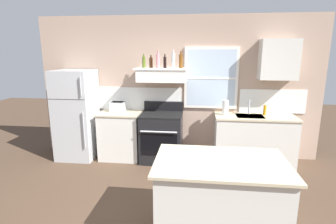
{
  "coord_description": "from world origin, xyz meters",
  "views": [
    {
      "loc": [
        0.43,
        -2.84,
        2.03
      ],
      "look_at": [
        -0.05,
        1.2,
        1.1
      ],
      "focal_mm": 28.17,
      "sensor_mm": 36.0,
      "label": 1
    }
  ],
  "objects_px": {
    "bottle_brown_stout": "(151,62)",
    "bottle_amber_wine": "(181,61)",
    "paper_towel_roll": "(225,108)",
    "refrigerator": "(76,115)",
    "bottle_olive_oil_square": "(144,62)",
    "bottle_balsamic_dark": "(165,62)",
    "bottle_rose_pink": "(158,61)",
    "bottle_clear_tall": "(173,60)",
    "toaster": "(118,107)",
    "stove_range": "(162,137)",
    "dish_soap_bottle": "(265,110)",
    "kitchen_island": "(219,200)"
  },
  "relations": [
    {
      "from": "bottle_olive_oil_square",
      "to": "bottle_brown_stout",
      "type": "distance_m",
      "value": 0.13
    },
    {
      "from": "stove_range",
      "to": "bottle_brown_stout",
      "type": "xyz_separation_m",
      "value": [
        -0.21,
        0.12,
        1.38
      ]
    },
    {
      "from": "bottle_rose_pink",
      "to": "dish_soap_bottle",
      "type": "xyz_separation_m",
      "value": [
        1.95,
        0.08,
        -0.87
      ]
    },
    {
      "from": "bottle_balsamic_dark",
      "to": "kitchen_island",
      "type": "xyz_separation_m",
      "value": [
        0.87,
        -2.14,
        -1.39
      ]
    },
    {
      "from": "kitchen_island",
      "to": "bottle_balsamic_dark",
      "type": "bearing_deg",
      "value": 112.19
    },
    {
      "from": "stove_range",
      "to": "kitchen_island",
      "type": "distance_m",
      "value": 2.27
    },
    {
      "from": "refrigerator",
      "to": "paper_towel_roll",
      "type": "xyz_separation_m",
      "value": [
        2.81,
        0.06,
        0.19
      ]
    },
    {
      "from": "refrigerator",
      "to": "stove_range",
      "type": "relative_size",
      "value": 1.56
    },
    {
      "from": "bottle_olive_oil_square",
      "to": "bottle_brown_stout",
      "type": "relative_size",
      "value": 1.1
    },
    {
      "from": "stove_range",
      "to": "bottle_rose_pink",
      "type": "xyz_separation_m",
      "value": [
        -0.07,
        0.06,
        1.41
      ]
    },
    {
      "from": "bottle_rose_pink",
      "to": "bottle_amber_wine",
      "type": "height_order",
      "value": "bottle_rose_pink"
    },
    {
      "from": "bottle_olive_oil_square",
      "to": "dish_soap_bottle",
      "type": "height_order",
      "value": "bottle_olive_oil_square"
    },
    {
      "from": "bottle_rose_pink",
      "to": "dish_soap_bottle",
      "type": "relative_size",
      "value": 1.7
    },
    {
      "from": "bottle_clear_tall",
      "to": "bottle_amber_wine",
      "type": "relative_size",
      "value": 1.08
    },
    {
      "from": "refrigerator",
      "to": "bottle_brown_stout",
      "type": "relative_size",
      "value": 7.45
    },
    {
      "from": "bottle_olive_oil_square",
      "to": "bottle_rose_pink",
      "type": "relative_size",
      "value": 0.82
    },
    {
      "from": "bottle_balsamic_dark",
      "to": "bottle_rose_pink",
      "type": "bearing_deg",
      "value": -177.38
    },
    {
      "from": "bottle_brown_stout",
      "to": "paper_towel_roll",
      "type": "distance_m",
      "value": 1.59
    },
    {
      "from": "paper_towel_roll",
      "to": "refrigerator",
      "type": "bearing_deg",
      "value": -178.77
    },
    {
      "from": "bottle_olive_oil_square",
      "to": "dish_soap_bottle",
      "type": "xyz_separation_m",
      "value": [
        2.22,
        0.02,
        -0.85
      ]
    },
    {
      "from": "bottle_clear_tall",
      "to": "dish_soap_bottle",
      "type": "height_order",
      "value": "bottle_clear_tall"
    },
    {
      "from": "bottle_olive_oil_square",
      "to": "bottle_clear_tall",
      "type": "height_order",
      "value": "bottle_clear_tall"
    },
    {
      "from": "refrigerator",
      "to": "bottle_rose_pink",
      "type": "xyz_separation_m",
      "value": [
        1.58,
        0.08,
        1.02
      ]
    },
    {
      "from": "bottle_balsamic_dark",
      "to": "paper_towel_roll",
      "type": "xyz_separation_m",
      "value": [
        1.1,
        -0.03,
        -0.8
      ]
    },
    {
      "from": "bottle_brown_stout",
      "to": "dish_soap_bottle",
      "type": "bearing_deg",
      "value": 0.4
    },
    {
      "from": "bottle_balsamic_dark",
      "to": "bottle_clear_tall",
      "type": "distance_m",
      "value": 0.16
    },
    {
      "from": "toaster",
      "to": "refrigerator",
      "type": "bearing_deg",
      "value": -172.65
    },
    {
      "from": "bottle_rose_pink",
      "to": "kitchen_island",
      "type": "bearing_deg",
      "value": -64.95
    },
    {
      "from": "stove_range",
      "to": "bottle_brown_stout",
      "type": "height_order",
      "value": "bottle_brown_stout"
    },
    {
      "from": "bottle_brown_stout",
      "to": "bottle_amber_wine",
      "type": "xyz_separation_m",
      "value": [
        0.55,
        -0.02,
        0.03
      ]
    },
    {
      "from": "kitchen_island",
      "to": "bottle_brown_stout",
      "type": "bearing_deg",
      "value": 117.39
    },
    {
      "from": "bottle_brown_stout",
      "to": "refrigerator",
      "type": "bearing_deg",
      "value": -174.23
    },
    {
      "from": "toaster",
      "to": "kitchen_island",
      "type": "xyz_separation_m",
      "value": [
        1.79,
        -2.15,
        -0.55
      ]
    },
    {
      "from": "bottle_balsamic_dark",
      "to": "paper_towel_roll",
      "type": "bearing_deg",
      "value": -1.43
    },
    {
      "from": "bottle_brown_stout",
      "to": "bottle_olive_oil_square",
      "type": "bearing_deg",
      "value": -176.63
    },
    {
      "from": "stove_range",
      "to": "dish_soap_bottle",
      "type": "bearing_deg",
      "value": 4.18
    },
    {
      "from": "bottle_brown_stout",
      "to": "bottle_rose_pink",
      "type": "height_order",
      "value": "bottle_rose_pink"
    },
    {
      "from": "toaster",
      "to": "bottle_amber_wine",
      "type": "relative_size",
      "value": 0.99
    },
    {
      "from": "stove_range",
      "to": "bottle_rose_pink",
      "type": "relative_size",
      "value": 3.57
    },
    {
      "from": "bottle_balsamic_dark",
      "to": "paper_towel_roll",
      "type": "relative_size",
      "value": 0.91
    },
    {
      "from": "stove_range",
      "to": "dish_soap_bottle",
      "type": "relative_size",
      "value": 6.06
    },
    {
      "from": "stove_range",
      "to": "bottle_amber_wine",
      "type": "height_order",
      "value": "bottle_amber_wine"
    },
    {
      "from": "dish_soap_bottle",
      "to": "kitchen_island",
      "type": "distance_m",
      "value": 2.46
    },
    {
      "from": "bottle_balsamic_dark",
      "to": "dish_soap_bottle",
      "type": "bearing_deg",
      "value": 2.28
    },
    {
      "from": "toaster",
      "to": "dish_soap_bottle",
      "type": "height_order",
      "value": "toaster"
    },
    {
      "from": "paper_towel_roll",
      "to": "kitchen_island",
      "type": "height_order",
      "value": "paper_towel_roll"
    },
    {
      "from": "refrigerator",
      "to": "bottle_rose_pink",
      "type": "relative_size",
      "value": 5.57
    },
    {
      "from": "stove_range",
      "to": "bottle_rose_pink",
      "type": "bearing_deg",
      "value": 138.04
    },
    {
      "from": "stove_range",
      "to": "bottle_rose_pink",
      "type": "height_order",
      "value": "bottle_rose_pink"
    },
    {
      "from": "stove_range",
      "to": "bottle_balsamic_dark",
      "type": "bearing_deg",
      "value": 47.88
    }
  ]
}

